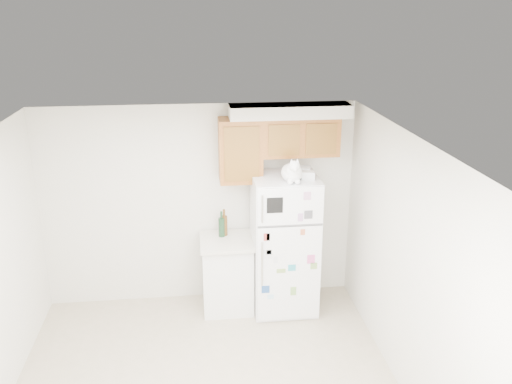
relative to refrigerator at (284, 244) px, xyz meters
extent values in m
cube|color=silver|center=(-1.00, 0.39, 0.40)|extent=(3.80, 0.04, 2.50)
cube|color=silver|center=(0.90, -1.61, 0.40)|extent=(0.04, 4.00, 2.50)
cube|color=white|center=(-1.00, -1.61, 1.65)|extent=(3.80, 4.00, 0.04)
cube|color=#9E6522|center=(0.20, 0.22, 1.27)|extent=(0.90, 0.33, 0.45)
cube|color=#9E6522|center=(-0.50, 0.22, 1.12)|extent=(0.50, 0.33, 0.75)
cube|color=silver|center=(0.07, 0.23, 1.57)|extent=(1.40, 0.37, 0.15)
cube|color=white|center=(0.00, 0.01, 0.00)|extent=(0.76, 0.72, 1.70)
cube|color=white|center=(0.00, -0.36, 0.62)|extent=(0.74, 0.03, 0.44)
cube|color=white|center=(0.00, -0.36, -0.22)|extent=(0.74, 0.03, 1.19)
cube|color=#59595B|center=(0.00, -0.36, 0.40)|extent=(0.74, 0.03, 0.02)
cylinder|color=silver|center=(-0.32, -0.39, 0.62)|extent=(0.02, 0.02, 0.32)
cylinder|color=silver|center=(-0.32, -0.39, -0.05)|extent=(0.02, 0.02, 0.55)
cube|color=black|center=(-0.18, -0.38, 0.65)|extent=(0.18, 0.00, 0.18)
cube|color=white|center=(-0.16, -0.38, 0.20)|extent=(0.22, 0.00, 0.28)
cube|color=silver|center=(-0.26, -0.38, 0.06)|extent=(0.09, 0.00, 0.10)
cube|color=#D05394|center=(0.25, -0.38, -0.03)|extent=(0.09, 0.00, 0.11)
cube|color=#78A552|center=(0.05, -0.38, -0.43)|extent=(0.07, 0.00, 0.11)
cube|color=#B9362E|center=(-0.27, -0.38, 0.27)|extent=(0.07, 0.00, 0.09)
cube|color=teal|center=(0.03, -0.38, -0.13)|extent=(0.09, 0.00, 0.08)
cube|color=#B85F39|center=(0.14, -0.38, 0.31)|extent=(0.05, 0.00, 0.07)
cube|color=#234C8F|center=(-0.28, -0.38, -0.39)|extent=(0.09, 0.00, 0.09)
cube|color=#7F9D4E|center=(-0.10, -0.38, -0.16)|extent=(0.10, 0.00, 0.05)
cube|color=#BA84A7|center=(0.18, -0.38, 0.74)|extent=(0.08, 0.00, 0.09)
cube|color=#46454A|center=(0.20, -0.38, 0.52)|extent=(0.09, 0.00, 0.10)
cube|color=silver|center=(-0.16, -0.38, -0.02)|extent=(0.05, 0.00, 0.08)
cube|color=#A5D0EB|center=(-0.22, -0.38, -0.49)|extent=(0.08, 0.00, 0.05)
cube|color=#779A4D|center=(0.28, -0.38, -0.12)|extent=(0.08, 0.00, 0.08)
cube|color=#A97AAA|center=(0.11, -0.38, 0.49)|extent=(0.06, 0.00, 0.09)
cube|color=white|center=(-0.69, 0.07, -0.41)|extent=(0.60, 0.60, 0.88)
cube|color=beige|center=(-0.69, 0.05, 0.05)|extent=(0.64, 0.64, 0.04)
ellipsoid|color=white|center=(0.04, -0.15, 0.95)|extent=(0.24, 0.32, 0.20)
ellipsoid|color=white|center=(0.04, -0.24, 0.99)|extent=(0.17, 0.14, 0.19)
sphere|color=white|center=(0.04, -0.29, 1.07)|extent=(0.12, 0.12, 0.12)
cone|color=white|center=(0.01, -0.29, 1.13)|extent=(0.04, 0.04, 0.05)
cone|color=white|center=(0.08, -0.29, 1.13)|extent=(0.04, 0.04, 0.05)
cone|color=#D88C8C|center=(0.01, -0.30, 1.12)|extent=(0.02, 0.02, 0.03)
cone|color=#D88C8C|center=(0.08, -0.30, 1.12)|extent=(0.02, 0.02, 0.03)
sphere|color=white|center=(0.04, -0.34, 1.05)|extent=(0.05, 0.05, 0.05)
sphere|color=white|center=(0.00, -0.28, 0.88)|extent=(0.06, 0.06, 0.06)
sphere|color=white|center=(0.09, -0.28, 0.88)|extent=(0.06, 0.06, 0.06)
cylinder|color=white|center=(0.15, -0.04, 0.88)|extent=(0.15, 0.20, 0.07)
cube|color=white|center=(0.21, 0.05, 0.90)|extent=(0.21, 0.18, 0.10)
cube|color=white|center=(0.24, -0.10, 0.89)|extent=(0.17, 0.14, 0.09)
camera|label=1|loc=(-1.04, -5.87, 2.75)|focal=38.00mm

